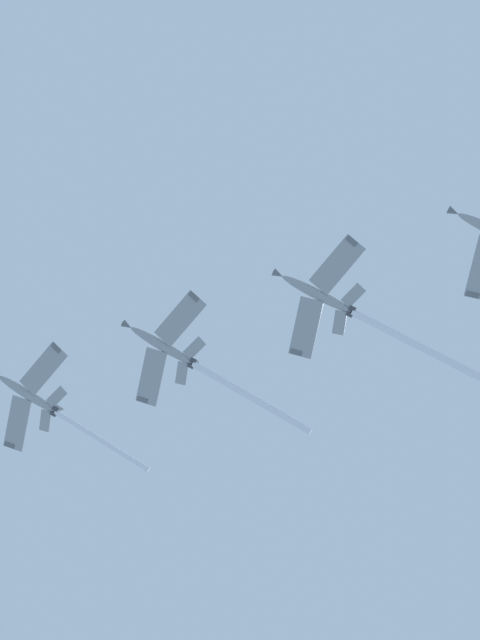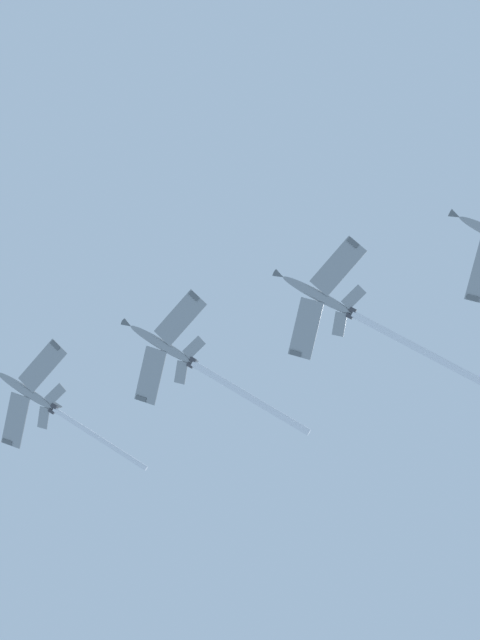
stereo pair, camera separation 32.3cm
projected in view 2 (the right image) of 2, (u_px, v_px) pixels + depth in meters
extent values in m
ellipsoid|color=gray|center=(26.00, 391.00, 137.22)|extent=(9.21, 9.82, 4.84)
ellipsoid|color=black|center=(18.00, 384.00, 138.25)|extent=(2.73, 2.84, 1.69)
cube|color=gray|center=(43.00, 366.00, 136.14)|extent=(9.58, 7.38, 1.25)
cube|color=#595E60|center=(55.00, 345.00, 135.56)|extent=(1.46, 1.88, 0.65)
cube|color=gray|center=(16.00, 420.00, 137.77)|extent=(7.87, 9.44, 1.25)
cube|color=#595E60|center=(7.00, 442.00, 138.45)|extent=(1.85, 1.55, 0.65)
cube|color=gray|center=(55.00, 394.00, 135.80)|extent=(4.01, 3.11, 0.68)
cube|color=gray|center=(44.00, 418.00, 136.51)|extent=(3.31, 4.00, 0.68)
cube|color=#595E60|center=(53.00, 404.00, 137.55)|extent=(2.24, 2.42, 3.38)
cylinder|color=#38383D|center=(54.00, 406.00, 135.82)|extent=(1.40, 1.42, 1.06)
cylinder|color=#38383D|center=(52.00, 411.00, 135.96)|extent=(1.40, 1.42, 1.06)
cylinder|color=white|center=(100.00, 439.00, 133.86)|extent=(12.81, 13.82, 6.27)
ellipsoid|color=gray|center=(161.00, 344.00, 130.99)|extent=(9.24, 9.79, 4.87)
cone|color=#595E60|center=(127.00, 324.00, 132.43)|extent=(2.16, 2.20, 1.62)
ellipsoid|color=black|center=(152.00, 338.00, 132.02)|extent=(2.73, 2.84, 1.69)
cube|color=gray|center=(180.00, 318.00, 129.90)|extent=(9.57, 7.40, 1.26)
cube|color=#595E60|center=(194.00, 296.00, 129.31)|extent=(1.46, 1.87, 0.65)
cube|color=gray|center=(151.00, 376.00, 131.53)|extent=(7.85, 9.45, 1.26)
cube|color=#595E60|center=(141.00, 399.00, 132.22)|extent=(1.85, 1.55, 0.65)
cube|color=gray|center=(194.00, 347.00, 129.55)|extent=(4.01, 3.11, 0.69)
cube|color=gray|center=(181.00, 372.00, 130.26)|extent=(3.30, 4.00, 0.69)
cube|color=#595E60|center=(189.00, 359.00, 131.30)|extent=(2.26, 2.41, 3.39)
cylinder|color=#38383D|center=(193.00, 360.00, 129.57)|extent=(1.40, 1.42, 1.06)
cylinder|color=#38383D|center=(190.00, 365.00, 129.71)|extent=(1.40, 1.42, 1.06)
cylinder|color=white|center=(250.00, 397.00, 127.30)|extent=(14.80, 15.85, 7.35)
ellipsoid|color=gray|center=(317.00, 295.00, 124.00)|extent=(9.38, 9.63, 4.94)
cone|color=#595E60|center=(279.00, 275.00, 125.51)|extent=(2.18, 2.19, 1.63)
ellipsoid|color=black|center=(306.00, 289.00, 125.05)|extent=(2.76, 2.81, 1.71)
cube|color=gray|center=(338.00, 266.00, 122.89)|extent=(9.54, 7.52, 1.28)
cube|color=#595E60|center=(353.00, 243.00, 122.30)|extent=(1.48, 1.87, 0.66)
cube|color=gray|center=(306.00, 329.00, 124.55)|extent=(7.73, 9.48, 1.28)
cube|color=#595E60|center=(295.00, 353.00, 125.24)|extent=(1.86, 1.52, 0.66)
cube|color=gray|center=(354.00, 297.00, 122.51)|extent=(4.01, 3.16, 0.70)
cube|color=gray|center=(340.00, 324.00, 123.23)|extent=(3.25, 4.01, 0.70)
cube|color=#595E60|center=(347.00, 310.00, 124.26)|extent=(2.31, 2.38, 3.40)
cylinder|color=#38383D|center=(353.00, 310.00, 122.52)|extent=(1.41, 1.42, 1.07)
cylinder|color=#38383D|center=(350.00, 316.00, 122.66)|extent=(1.41, 1.42, 1.07)
cylinder|color=white|center=(425.00, 352.00, 119.86)|extent=(16.74, 17.29, 8.25)
cone|color=#595E60|center=(455.00, 215.00, 118.23)|extent=(2.17, 2.19, 1.62)
cube|color=#595E60|center=(473.00, 298.00, 118.05)|extent=(1.86, 1.52, 0.64)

